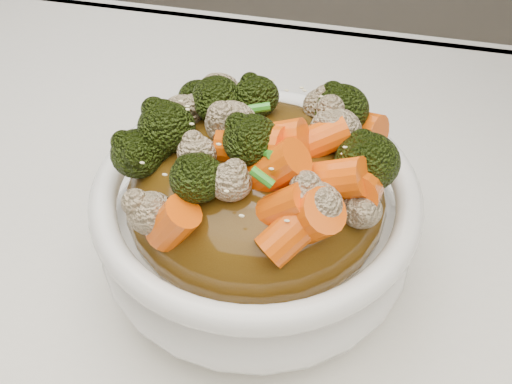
# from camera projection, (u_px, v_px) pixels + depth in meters

# --- Properties ---
(tablecloth) EXTENTS (1.20, 0.80, 0.04)m
(tablecloth) POSITION_uv_depth(u_px,v_px,m) (223.00, 323.00, 0.44)
(tablecloth) COLOR white
(tablecloth) RESTS_ON dining_table
(bowl) EXTENTS (0.24, 0.24, 0.09)m
(bowl) POSITION_uv_depth(u_px,v_px,m) (256.00, 225.00, 0.42)
(bowl) COLOR white
(bowl) RESTS_ON tablecloth
(sauce_base) EXTENTS (0.19, 0.19, 0.10)m
(sauce_base) POSITION_uv_depth(u_px,v_px,m) (256.00, 195.00, 0.40)
(sauce_base) COLOR #4E330D
(sauce_base) RESTS_ON bowl
(carrots) EXTENTS (0.19, 0.19, 0.05)m
(carrots) POSITION_uv_depth(u_px,v_px,m) (256.00, 121.00, 0.36)
(carrots) COLOR #FD5C08
(carrots) RESTS_ON sauce_base
(broccoli) EXTENTS (0.19, 0.19, 0.04)m
(broccoli) POSITION_uv_depth(u_px,v_px,m) (256.00, 122.00, 0.36)
(broccoli) COLOR black
(broccoli) RESTS_ON sauce_base
(cauliflower) EXTENTS (0.19, 0.19, 0.04)m
(cauliflower) POSITION_uv_depth(u_px,v_px,m) (256.00, 125.00, 0.36)
(cauliflower) COLOR tan
(cauliflower) RESTS_ON sauce_base
(scallions) EXTENTS (0.14, 0.14, 0.02)m
(scallions) POSITION_uv_depth(u_px,v_px,m) (256.00, 120.00, 0.36)
(scallions) COLOR #319422
(scallions) RESTS_ON sauce_base
(sesame_seeds) EXTENTS (0.17, 0.17, 0.01)m
(sesame_seeds) POSITION_uv_depth(u_px,v_px,m) (256.00, 120.00, 0.36)
(sesame_seeds) COLOR #F6E8AF
(sesame_seeds) RESTS_ON sauce_base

